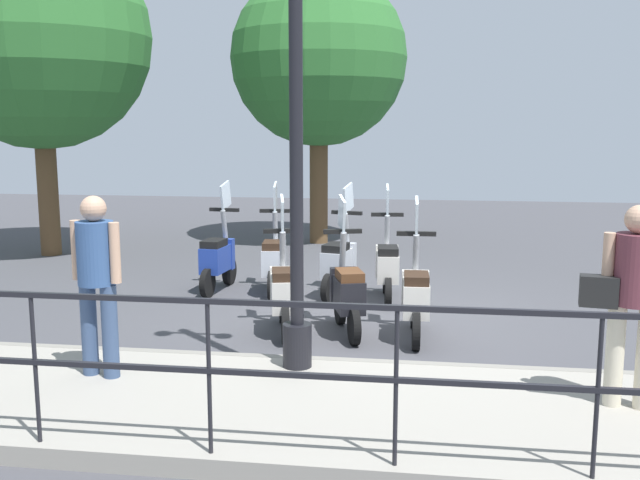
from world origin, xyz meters
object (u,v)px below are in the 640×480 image
pedestrian_distant (97,272)px  tree_distant (319,59)px  scooter_near_0 (416,296)px  scooter_far_2 (274,259)px  pedestrian_with_bag (632,291)px  scooter_near_2 (284,291)px  scooter_far_1 (340,262)px  scooter_near_1 (347,292)px  tree_large (39,38)px  scooter_far_3 (218,257)px  scooter_far_0 (387,265)px  lamp_post_near (296,161)px

pedestrian_distant → tree_distant: size_ratio=0.30×
tree_distant → scooter_near_0: 7.29m
pedestrian_distant → scooter_far_2: pedestrian_distant is taller
pedestrian_with_bag → scooter_near_2: 3.79m
tree_distant → scooter_far_1: bearing=-168.2°
tree_distant → scooter_near_1: 7.06m
tree_large → tree_distant: tree_large is taller
scooter_far_3 → pedestrian_with_bag: bearing=-126.3°
pedestrian_distant → scooter_far_0: bearing=160.2°
pedestrian_with_bag → tree_distant: 9.46m
lamp_post_near → pedestrian_distant: bearing=106.0°
pedestrian_distant → scooter_far_0: pedestrian_distant is taller
scooter_far_2 → scooter_far_3: bearing=81.0°
pedestrian_with_bag → scooter_far_2: bearing=51.8°
pedestrian_distant → scooter_far_1: pedestrian_distant is taller
lamp_post_near → pedestrian_with_bag: (-0.57, -2.70, -0.94)m
scooter_near_2 → scooter_far_3: 2.32m
lamp_post_near → scooter_far_2: (3.39, 0.92, -1.54)m
scooter_near_0 → scooter_far_3: size_ratio=1.00×
lamp_post_near → tree_large: bearing=43.8°
scooter_near_2 → scooter_far_0: same height
scooter_far_3 → scooter_near_2: bearing=-139.8°
scooter_near_2 → pedestrian_distant: bearing=134.8°
pedestrian_distant → scooter_near_0: pedestrian_distant is taller
tree_large → scooter_far_3: 5.60m
lamp_post_near → scooter_near_2: (1.51, 0.42, -1.54)m
pedestrian_with_bag → scooter_far_0: size_ratio=1.03×
lamp_post_near → scooter_far_3: (3.42, 1.73, -1.54)m
scooter_near_1 → pedestrian_with_bag: bearing=-148.6°
tree_large → scooter_near_0: size_ratio=3.75×
pedestrian_with_bag → scooter_near_0: 2.71m
tree_large → lamp_post_near: bearing=-136.2°
tree_large → scooter_far_1: bearing=-113.9°
lamp_post_near → scooter_far_1: (3.32, -0.01, -1.54)m
scooter_near_0 → scooter_far_1: size_ratio=1.00×
tree_large → scooter_far_3: (-2.36, -3.82, -3.34)m
scooter_far_2 → scooter_far_1: bearing=-100.8°
pedestrian_with_bag → scooter_near_0: bearing=47.7°
lamp_post_near → scooter_far_0: (3.18, -0.66, -1.54)m
pedestrian_with_bag → scooter_near_2: (2.08, 3.11, -0.60)m
scooter_near_0 → pedestrian_with_bag: bearing=-143.6°
pedestrian_with_bag → scooter_near_2: size_ratio=1.03×
tree_distant → scooter_far_2: tree_distant is taller
tree_distant → scooter_far_0: tree_distant is taller
lamp_post_near → scooter_far_1: size_ratio=2.75×
pedestrian_distant → tree_distant: tree_distant is taller
scooter_far_0 → scooter_far_2: size_ratio=1.00×
scooter_near_0 → scooter_near_2: same height
pedestrian_distant → scooter_near_2: 2.42m
scooter_far_0 → scooter_far_1: same height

